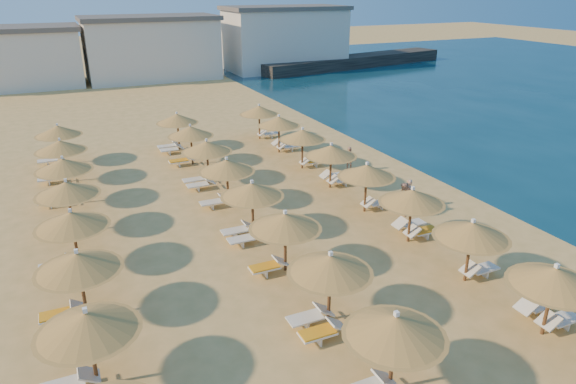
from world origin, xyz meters
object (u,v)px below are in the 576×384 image
jetty (354,61)px  parasol_row_west (267,205)px  parasol_row_east (388,184)px  beachgoer_b (404,199)px  beachgoer_a (408,194)px  beachgoer_c (349,159)px

jetty → parasol_row_west: parasol_row_west is taller
parasol_row_east → parasol_row_west: 6.01m
beachgoer_b → beachgoer_a: (0.71, 0.60, -0.06)m
parasol_row_west → beachgoer_c: size_ratio=22.34×
beachgoer_b → beachgoer_c: bearing=164.3°
jetty → parasol_row_west: size_ratio=0.85×
jetty → beachgoer_a: bearing=-129.1°
beachgoer_c → parasol_row_west: bearing=-82.5°
parasol_row_west → beachgoer_b: (7.48, 0.62, -1.28)m
jetty → beachgoer_b: beachgoer_b is taller
parasol_row_east → beachgoer_a: (2.18, 1.21, -1.34)m
parasol_row_east → parasol_row_west: (-6.01, 0.00, 0.00)m
beachgoer_b → parasol_row_east: bearing=-75.6°
beachgoer_c → beachgoer_a: bearing=-35.1°
beachgoer_c → beachgoer_a: size_ratio=1.02×
jetty → parasol_row_east: 50.97m
jetty → beachgoer_c: bearing=-132.7°
parasol_row_east → beachgoer_b: parasol_row_east is taller
beachgoer_a → jetty: bearing=164.1°
beachgoer_c → beachgoer_a: beachgoer_c is taller
beachgoer_b → beachgoer_c: size_ratio=1.06×
parasol_row_east → beachgoer_a: size_ratio=22.74×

